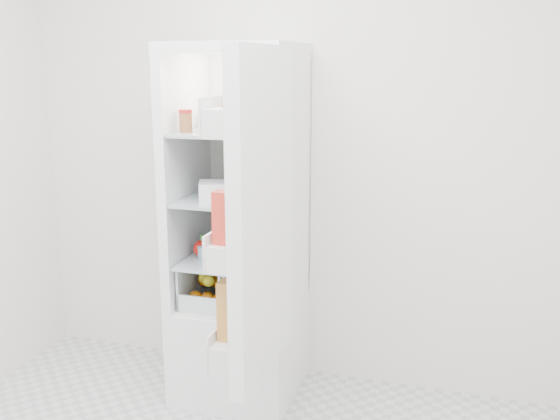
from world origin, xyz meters
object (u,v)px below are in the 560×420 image
(refrigerator, at_px, (242,268))
(red_cabbage, at_px, (256,236))
(mushroom_bowl, at_px, (212,251))
(fridge_door, at_px, (255,222))

(refrigerator, height_order, red_cabbage, refrigerator)
(red_cabbage, relative_size, mushroom_bowl, 1.13)
(refrigerator, xyz_separation_m, mushroom_bowl, (-0.12, -0.12, 0.12))
(refrigerator, bearing_deg, mushroom_bowl, -134.38)
(red_cabbage, bearing_deg, mushroom_bowl, -135.31)
(refrigerator, relative_size, mushroom_bowl, 12.12)
(refrigerator, bearing_deg, fridge_door, -65.16)
(fridge_door, bearing_deg, red_cabbage, 20.03)
(fridge_door, bearing_deg, refrigerator, 25.90)
(refrigerator, xyz_separation_m, red_cabbage, (0.06, 0.05, 0.17))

